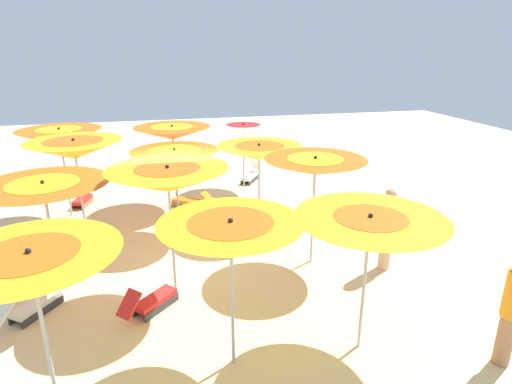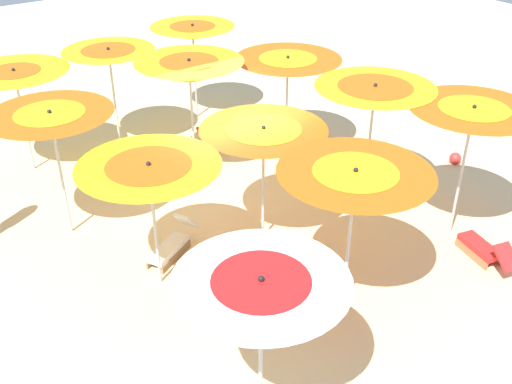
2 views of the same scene
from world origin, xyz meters
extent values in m
cube|color=beige|center=(0.00, 0.00, -0.02)|extent=(38.06, 38.06, 0.04)
cylinder|color=#B2B2B7|center=(-3.05, -2.89, 1.12)|extent=(0.05, 0.05, 2.23)
cone|color=orange|center=(-3.05, -2.89, 2.23)|extent=(2.15, 2.15, 0.42)
cone|color=yellow|center=(-3.05, -2.89, 2.33)|extent=(1.16, 1.16, 0.23)
sphere|color=black|center=(-3.05, -2.89, 2.47)|extent=(0.07, 0.07, 0.07)
cylinder|color=#B2B2B7|center=(-1.42, -2.27, 1.12)|extent=(0.05, 0.05, 2.23)
cone|color=yellow|center=(-1.42, -2.27, 2.23)|extent=(2.17, 2.17, 0.43)
cone|color=orange|center=(-1.42, -2.27, 2.32)|extent=(1.34, 1.34, 0.27)
sphere|color=black|center=(-1.42, -2.27, 2.48)|extent=(0.07, 0.07, 0.07)
cylinder|color=#B2B2B7|center=(1.20, -2.38, 1.03)|extent=(0.05, 0.05, 2.06)
cone|color=orange|center=(1.20, -2.38, 2.06)|extent=(2.28, 2.28, 0.36)
cone|color=yellow|center=(1.20, -2.38, 2.15)|extent=(1.22, 1.22, 0.19)
sphere|color=black|center=(1.20, -2.38, 2.27)|extent=(0.07, 0.07, 0.07)
cylinder|color=#B2B2B7|center=(4.21, -1.84, 1.09)|extent=(0.05, 0.05, 2.17)
cone|color=yellow|center=(4.21, -1.84, 2.17)|extent=(2.04, 2.04, 0.33)
cone|color=orange|center=(4.21, -1.84, 2.25)|extent=(1.11, 1.11, 0.18)
sphere|color=black|center=(4.21, -1.84, 2.37)|extent=(0.07, 0.07, 0.07)
cylinder|color=#B2B2B7|center=(-3.35, 0.05, 1.07)|extent=(0.05, 0.05, 2.15)
cone|color=orange|center=(-3.35, 0.05, 2.15)|extent=(2.19, 2.19, 0.38)
cone|color=yellow|center=(-3.35, 0.05, 2.24)|extent=(1.19, 1.19, 0.21)
sphere|color=black|center=(-3.35, 0.05, 2.37)|extent=(0.07, 0.07, 0.07)
cylinder|color=#B2B2B7|center=(-1.18, 0.01, 0.99)|extent=(0.05, 0.05, 1.98)
cone|color=orange|center=(-1.18, 0.01, 1.98)|extent=(2.12, 2.12, 0.35)
cone|color=yellow|center=(-1.18, 0.01, 2.05)|extent=(1.26, 1.26, 0.21)
sphere|color=black|center=(-1.18, 0.01, 2.18)|extent=(0.07, 0.07, 0.07)
cylinder|color=#B2B2B7|center=(1.59, -0.23, 1.14)|extent=(0.05, 0.05, 2.27)
cone|color=yellow|center=(1.59, -0.23, 2.27)|extent=(2.15, 2.15, 0.44)
cone|color=orange|center=(1.59, -0.23, 2.38)|extent=(1.16, 1.16, 0.24)
sphere|color=black|center=(1.59, -0.23, 2.52)|extent=(0.07, 0.07, 0.07)
cylinder|color=#B2B2B7|center=(3.77, 0.51, 1.07)|extent=(0.05, 0.05, 2.14)
cone|color=yellow|center=(3.77, 0.51, 2.14)|extent=(1.99, 1.99, 0.32)
cone|color=orange|center=(3.77, 0.51, 2.21)|extent=(1.17, 1.17, 0.19)
sphere|color=black|center=(3.77, 0.51, 2.33)|extent=(0.07, 0.07, 0.07)
cylinder|color=#B2B2B7|center=(-4.28, 2.33, 0.99)|extent=(0.05, 0.05, 1.99)
cone|color=white|center=(-4.28, 2.33, 1.99)|extent=(2.00, 2.00, 0.32)
cone|color=red|center=(-4.28, 2.33, 2.06)|extent=(1.10, 1.10, 0.17)
sphere|color=black|center=(-4.28, 2.33, 2.17)|extent=(0.07, 0.07, 0.07)
cylinder|color=#B2B2B7|center=(-1.22, 2.11, 0.98)|extent=(0.05, 0.05, 1.97)
cone|color=yellow|center=(-1.22, 2.11, 1.97)|extent=(2.15, 2.15, 0.38)
cone|color=orange|center=(-1.22, 2.11, 2.05)|extent=(1.27, 1.27, 0.22)
sphere|color=black|center=(-1.22, 2.11, 2.18)|extent=(0.07, 0.07, 0.07)
cylinder|color=#B2B2B7|center=(1.04, 2.75, 1.09)|extent=(0.05, 0.05, 2.18)
cone|color=orange|center=(1.04, 2.75, 2.18)|extent=(2.10, 2.10, 0.34)
cone|color=yellow|center=(1.04, 2.75, 2.26)|extent=(1.16, 1.16, 0.19)
sphere|color=black|center=(1.04, 2.75, 2.38)|extent=(0.07, 0.07, 0.07)
cylinder|color=#B2B2B7|center=(3.86, 2.51, 1.02)|extent=(0.05, 0.05, 2.03)
cone|color=yellow|center=(3.86, 2.51, 2.03)|extent=(2.19, 2.19, 0.37)
cone|color=orange|center=(3.86, 2.51, 2.13)|extent=(1.06, 1.06, 0.18)
sphere|color=black|center=(3.86, 2.51, 2.24)|extent=(0.07, 0.07, 0.07)
cube|color=olive|center=(-0.86, 1.61, 0.07)|extent=(0.46, 0.79, 0.14)
cube|color=olive|center=(-0.59, 1.75, 0.07)|extent=(0.46, 0.79, 0.14)
cube|color=white|center=(-0.72, 1.68, 0.19)|extent=(0.69, 0.92, 0.10)
cube|color=white|center=(-0.44, 1.16, 0.42)|extent=(0.43, 0.44, 0.39)
cube|color=olive|center=(-3.76, -2.55, 0.07)|extent=(0.79, 0.23, 0.14)
cube|color=olive|center=(-3.84, -2.86, 0.07)|extent=(0.79, 0.23, 0.14)
cube|color=red|center=(-3.80, -2.71, 0.19)|extent=(0.86, 0.51, 0.10)
cube|color=red|center=(-4.38, -2.56, 0.38)|extent=(0.49, 0.41, 0.32)
cube|color=olive|center=(-2.80, 0.29, 0.07)|extent=(0.60, 0.81, 0.14)
cube|color=olive|center=(-3.05, 0.47, 0.07)|extent=(0.60, 0.81, 0.14)
cube|color=orange|center=(-2.92, 0.38, 0.19)|extent=(0.82, 0.97, 0.10)
cube|color=orange|center=(-2.53, 0.91, 0.38)|extent=(0.48, 0.50, 0.33)
cube|color=#333338|center=(-4.90, 2.81, 0.07)|extent=(0.84, 0.56, 0.14)
cube|color=#333338|center=(-5.07, 2.56, 0.07)|extent=(0.84, 0.56, 0.14)
cube|color=white|center=(-4.99, 2.69, 0.19)|extent=(0.98, 0.78, 0.10)
cube|color=white|center=(-5.51, 3.03, 0.46)|extent=(0.42, 0.42, 0.46)
cube|color=#333338|center=(1.66, -2.80, 0.07)|extent=(0.76, 0.55, 0.14)
cube|color=#333338|center=(1.83, -2.56, 0.07)|extent=(0.76, 0.55, 0.14)
cube|color=white|center=(1.74, -2.68, 0.19)|extent=(0.91, 0.76, 0.10)
cube|color=#333338|center=(1.96, -0.72, 0.07)|extent=(0.62, 0.62, 0.14)
cube|color=#333338|center=(2.18, -0.51, 0.07)|extent=(0.62, 0.62, 0.14)
cube|color=red|center=(2.07, -0.61, 0.19)|extent=(0.81, 0.81, 0.10)
cube|color=red|center=(2.49, -1.03, 0.42)|extent=(0.48, 0.48, 0.39)
cylinder|color=#A3704C|center=(4.69, 4.43, 0.42)|extent=(0.24, 0.24, 0.83)
cylinder|color=#D8A87F|center=(1.68, 4.16, 0.42)|extent=(0.24, 0.24, 0.84)
cylinder|color=black|center=(1.68, 4.16, 1.21)|extent=(0.30, 0.30, 0.74)
sphere|color=#D8A87F|center=(1.68, 4.16, 1.70)|extent=(0.23, 0.23, 0.23)
camera|label=1|loc=(8.88, -0.33, 4.52)|focal=29.59mm
camera|label=2|loc=(-8.37, 5.34, 6.29)|focal=42.24mm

